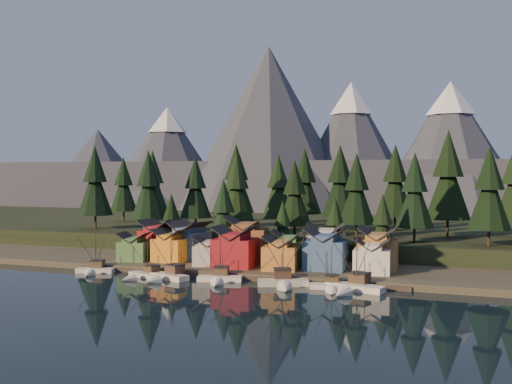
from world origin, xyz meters
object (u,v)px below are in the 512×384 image
(house_front_0, at_px, (134,246))
(house_front_1, at_px, (171,244))
(boat_4, at_px, (284,276))
(boat_2, at_px, (166,270))
(boat_1, at_px, (142,270))
(boat_5, at_px, (332,281))
(boat_0, at_px, (94,265))
(boat_3, at_px, (219,273))
(house_back_0, at_px, (160,237))
(house_back_1, at_px, (189,239))
(boat_6, at_px, (352,281))

(house_front_0, height_order, house_front_1, house_front_1)
(house_front_0, bearing_deg, house_front_1, 4.21)
(boat_4, relative_size, house_front_1, 1.49)
(boat_2, bearing_deg, boat_1, -164.07)
(boat_5, bearing_deg, boat_0, 168.13)
(boat_2, xyz_separation_m, boat_3, (12.38, 1.62, -0.20))
(boat_2, height_order, house_back_0, house_back_0)
(boat_2, relative_size, house_front_0, 1.46)
(boat_5, relative_size, house_front_1, 1.19)
(boat_2, relative_size, house_back_1, 1.14)
(boat_6, xyz_separation_m, house_front_0, (-58.43, 12.20, 3.01))
(boat_0, relative_size, boat_3, 0.93)
(boat_0, relative_size, boat_4, 0.83)
(boat_1, distance_m, boat_5, 43.81)
(boat_5, bearing_deg, boat_6, -16.07)
(boat_2, height_order, house_front_0, boat_2)
(boat_0, height_order, house_back_1, house_back_1)
(boat_3, bearing_deg, house_back_1, 116.41)
(boat_0, distance_m, boat_6, 62.24)
(boat_6, bearing_deg, house_back_1, 172.01)
(house_front_1, distance_m, house_back_1, 5.92)
(boat_3, height_order, boat_4, boat_4)
(boat_2, xyz_separation_m, house_back_1, (-4.61, 21.41, 4.35))
(boat_1, distance_m, boat_2, 6.23)
(boat_0, distance_m, boat_2, 20.43)
(boat_1, bearing_deg, boat_6, 21.89)
(boat_3, bearing_deg, boat_0, 165.63)
(boat_3, xyz_separation_m, house_front_1, (-19.43, 14.45, 3.77))
(boat_6, relative_size, house_back_1, 1.28)
(boat_2, distance_m, boat_4, 27.31)
(boat_0, relative_size, boat_2, 0.88)
(boat_1, height_order, boat_6, boat_6)
(boat_1, distance_m, boat_3, 18.64)
(boat_2, distance_m, house_back_0, 26.67)
(boat_1, xyz_separation_m, boat_3, (18.59, 1.33, 0.32))
(boat_0, bearing_deg, boat_2, -19.93)
(house_front_1, relative_size, house_back_0, 0.85)
(house_front_1, distance_m, house_back_0, 9.32)
(boat_1, bearing_deg, house_back_1, 106.11)
(boat_4, relative_size, boat_5, 1.25)
(boat_5, xyz_separation_m, boat_6, (4.30, -0.31, 0.47))
(boat_0, distance_m, house_back_1, 25.67)
(boat_4, relative_size, boat_6, 0.94)
(house_back_0, bearing_deg, boat_3, -35.60)
(boat_4, bearing_deg, house_back_1, 127.28)
(boat_2, bearing_deg, boat_0, -166.23)
(boat_4, height_order, house_back_0, house_back_0)
(boat_1, bearing_deg, boat_3, 24.52)
(boat_3, relative_size, house_back_1, 1.08)
(house_front_1, bearing_deg, house_back_1, 68.65)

